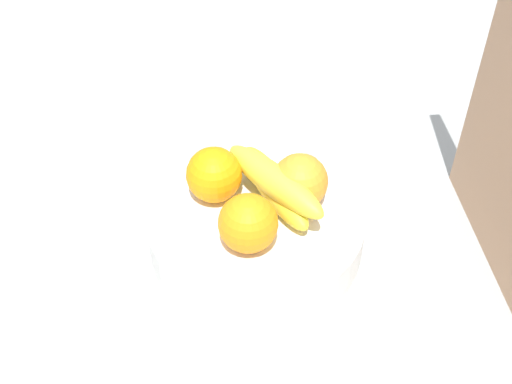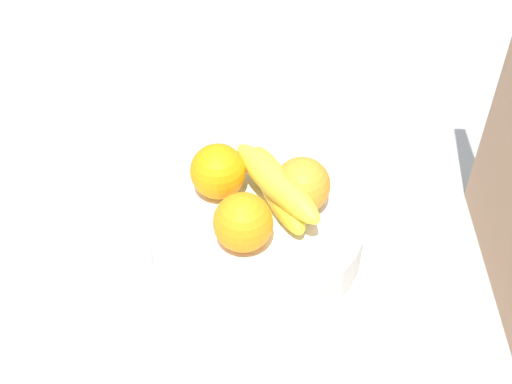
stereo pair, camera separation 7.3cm
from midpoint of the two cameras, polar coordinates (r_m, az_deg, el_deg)
name	(u,v)px [view 1 (the left image)]	position (r cm, az deg, el deg)	size (l,w,h in cm)	color
ground_plane	(254,269)	(88.29, -2.50, -6.76)	(180.00, 140.00, 3.00)	gray
fruit_bowl	(256,230)	(86.93, -2.39, -3.39)	(27.97, 27.97, 5.81)	white
orange_front_left	(248,223)	(78.79, -3.33, -2.82)	(7.27, 7.27, 7.27)	orange
orange_front_right	(300,181)	(83.89, 1.32, 0.81)	(7.27, 7.27, 7.27)	orange
orange_center	(214,175)	(85.29, -6.07, 1.39)	(7.27, 7.27, 7.27)	orange
banana_bunch	(275,184)	(84.37, -0.85, 0.62)	(18.28, 12.27, 6.20)	gold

